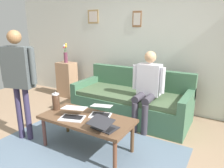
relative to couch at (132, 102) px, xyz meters
The scene contains 13 objects.
ground_plane 1.52m from the couch, 89.49° to the left, with size 7.68×7.68×0.00m, color #997B60.
area_rug 1.41m from the couch, 86.70° to the left, with size 2.58×1.68×0.01m, color slate.
back_wall 1.26m from the couch, 88.83° to the right, with size 7.04×0.11×2.70m.
couch is the anchor object (origin of this frame).
coffee_table 1.29m from the couch, 86.45° to the left, with size 1.28×0.60×0.47m.
laptop_left 1.13m from the couch, 92.01° to the left, with size 0.36×0.37×0.14m.
laptop_center 1.48m from the couch, 101.42° to the left, with size 0.33×0.32×0.14m.
laptop_right 1.40m from the couch, 80.08° to the left, with size 0.40×0.39×0.13m.
french_press 1.45m from the couch, 63.46° to the left, with size 0.13×0.11×0.28m.
side_shelf 1.92m from the couch, 10.25° to the right, with size 0.42×0.32×0.83m.
flower_vase 2.04m from the couch, 10.20° to the right, with size 0.09×0.10×0.45m.
person_standing 2.00m from the couch, 55.17° to the left, with size 0.57×0.27×1.61m.
person_seated 0.61m from the couch, 148.72° to the left, with size 0.55×0.51×1.28m.
Camera 1 is at (-1.52, 1.84, 1.65)m, focal length 33.30 mm.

